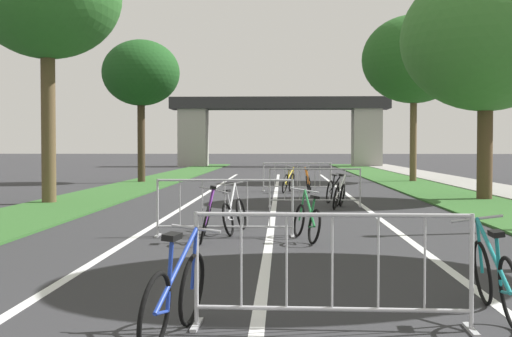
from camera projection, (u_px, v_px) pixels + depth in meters
The scene contains 23 objects.
grass_verge_left at pixel (142, 184), 29.38m from camera, with size 2.62×65.16×0.05m, color #2D5B26.
grass_verge_right at pixel (414, 185), 28.94m from camera, with size 2.62×65.16×0.05m, color #2D5B26.
sidewalk_path_right at pixel (474, 185), 28.84m from camera, with size 2.36×65.16×0.08m, color gray.
lane_stripe_center at pixel (275, 199), 21.36m from camera, with size 0.14×37.70×0.01m, color silver.
lane_stripe_right_lane at pixel (354, 199), 21.27m from camera, with size 0.14×37.70×0.01m, color silver.
lane_stripe_left_lane at pixel (197, 199), 21.45m from camera, with size 0.14×37.70×0.01m, color silver.
overpass_bridge at pixel (280, 121), 56.20m from camera, with size 17.76×2.81×5.62m.
tree_left_oak_mid at pixel (141, 74), 31.02m from camera, with size 3.49×3.49×6.45m.
tree_right_oak_near at pixel (486, 40), 20.85m from camera, with size 5.14×5.14×7.08m.
tree_right_pine_far at pixel (414, 59), 31.64m from camera, with size 4.76×4.76×7.68m.
crowd_barrier_nearest at pixel (332, 271), 6.18m from camera, with size 2.53×0.52×1.05m.
crowd_barrier_second at pixel (225, 208), 12.53m from camera, with size 2.53×0.47×1.05m.
crowd_barrier_third at pixel (315, 188), 18.75m from camera, with size 2.52×0.45×1.05m.
crowd_barrier_fourth at pixel (297, 177), 25.06m from camera, with size 2.54×0.54×1.05m.
bicycle_purple_0 at pixel (207, 219), 12.03m from camera, with size 0.53×1.76×0.98m.
bicycle_orange_1 at pixel (308, 182), 24.65m from camera, with size 0.53×1.64×0.97m.
bicycle_white_2 at pixel (339, 195), 18.26m from camera, with size 0.73×1.65×0.93m.
bicycle_yellow_3 at pixel (289, 182), 24.62m from camera, with size 0.74×1.72×0.94m.
bicycle_teal_4 at pixel (495, 278), 6.61m from camera, with size 0.52×1.69×0.95m.
bicycle_blue_5 at pixel (175, 296), 5.82m from camera, with size 0.56×1.64×0.95m.
bicycle_green_6 at pixel (307, 221), 12.00m from camera, with size 0.53×1.58×0.91m.
bicycle_black_7 at pixel (334, 192), 19.27m from camera, with size 0.63×1.74×0.91m.
bicycle_silver_8 at pixel (234, 214), 13.09m from camera, with size 0.50×1.68×0.98m.
Camera 1 is at (0.23, -2.48, 1.64)m, focal length 48.36 mm.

